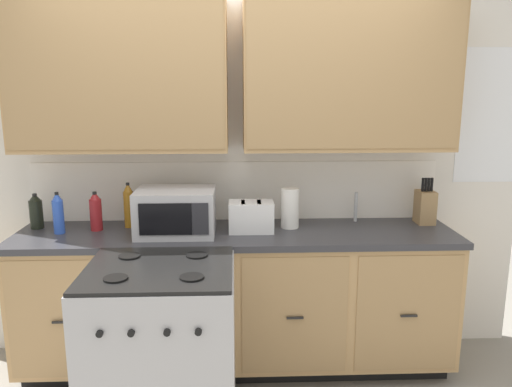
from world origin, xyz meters
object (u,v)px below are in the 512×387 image
object	(u,v)px
bottle_blue	(58,213)
toaster	(251,217)
stove_range	(162,351)
bottle_red	(95,211)
paper_towel_roll	(289,208)
microwave	(175,212)
knife_block	(425,206)
bottle_amber	(128,206)
bottle_dark	(36,211)

from	to	relation	value
bottle_blue	toaster	bearing A→B (deg)	-0.17
stove_range	bottle_red	xyz separation A→B (m)	(-0.49, 0.70, 0.59)
toaster	paper_towel_roll	world-z (taller)	paper_towel_roll
microwave	bottle_red	world-z (taller)	microwave
knife_block	bottle_blue	world-z (taller)	knife_block
toaster	bottle_amber	size ratio (longest dim) A/B	0.96
knife_block	bottle_red	distance (m)	2.15
stove_range	bottle_dark	size ratio (longest dim) A/B	4.17
stove_range	bottle_red	bearing A→B (deg)	125.43
toaster	knife_block	xyz separation A→B (m)	(1.16, 0.14, 0.02)
stove_range	bottle_blue	bearing A→B (deg)	138.17
stove_range	knife_block	distance (m)	1.92
paper_towel_roll	bottle_amber	distance (m)	1.04
knife_block	microwave	bearing A→B (deg)	-173.88
bottle_amber	bottle_dark	distance (m)	0.59
microwave	bottle_dark	bearing A→B (deg)	170.13
toaster	bottle_blue	distance (m)	1.20
microwave	toaster	world-z (taller)	microwave
toaster	bottle_red	size ratio (longest dim) A/B	1.12
bottle_amber	bottle_red	bearing A→B (deg)	-161.34
bottle_amber	bottle_dark	bearing A→B (deg)	-179.64
toaster	knife_block	world-z (taller)	knife_block
stove_range	bottle_blue	size ratio (longest dim) A/B	3.63
toaster	bottle_blue	world-z (taller)	bottle_blue
paper_towel_roll	bottle_dark	bearing A→B (deg)	178.21
microwave	bottle_blue	bearing A→B (deg)	177.22
toaster	bottle_dark	distance (m)	1.39
microwave	paper_towel_roll	size ratio (longest dim) A/B	1.85
microwave	knife_block	distance (m)	1.64
microwave	bottle_blue	size ratio (longest dim) A/B	1.84
stove_range	bottle_red	size ratio (longest dim) A/B	3.80
microwave	bottle_dark	distance (m)	0.93
bottle_amber	bottle_dark	world-z (taller)	bottle_amber
knife_block	paper_towel_roll	xyz separation A→B (m)	(-0.91, -0.07, 0.01)
bottle_blue	paper_towel_roll	bearing A→B (deg)	2.86
microwave	bottle_red	distance (m)	0.53
toaster	bottle_dark	world-z (taller)	bottle_dark
toaster	stove_range	bearing A→B (deg)	-127.79
toaster	paper_towel_roll	distance (m)	0.27
toaster	knife_block	bearing A→B (deg)	7.01
paper_towel_roll	bottle_amber	xyz separation A→B (m)	(-1.04, 0.05, 0.01)
microwave	toaster	size ratio (longest dim) A/B	1.71
bottle_red	knife_block	bearing A→B (deg)	2.08
stove_range	bottle_dark	distance (m)	1.31
paper_towel_roll	bottle_red	distance (m)	1.24
paper_towel_roll	bottle_amber	bearing A→B (deg)	176.99
knife_block	paper_towel_roll	distance (m)	0.91
bottle_amber	bottle_blue	xyz separation A→B (m)	(-0.41, -0.13, -0.02)
bottle_amber	knife_block	bearing A→B (deg)	0.36
bottle_dark	bottle_blue	xyz separation A→B (m)	(0.18, -0.12, 0.02)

